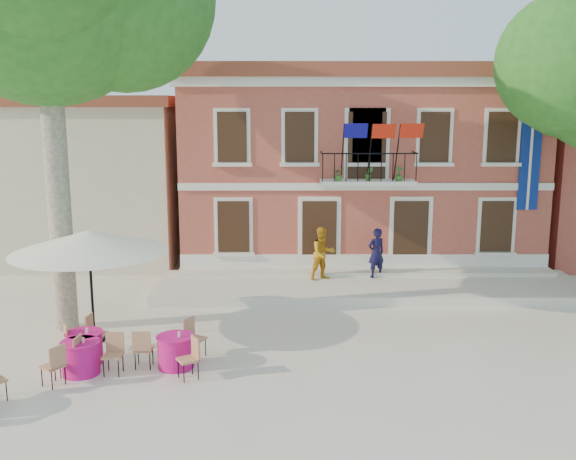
{
  "coord_description": "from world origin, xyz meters",
  "views": [
    {
      "loc": [
        -0.76,
        -16.03,
        6.03
      ],
      "look_at": [
        -0.7,
        3.5,
        2.25
      ],
      "focal_mm": 40.0,
      "sensor_mm": 36.0,
      "label": 1
    }
  ],
  "objects_px": {
    "patio_umbrella": "(89,242)",
    "pedestrian_navy": "(376,253)",
    "cafe_table_0": "(84,346)",
    "cafe_table_1": "(81,356)",
    "pedestrian_orange": "(323,253)",
    "cafe_table_3": "(176,350)"
  },
  "relations": [
    {
      "from": "patio_umbrella",
      "to": "pedestrian_navy",
      "type": "distance_m",
      "value": 9.7
    },
    {
      "from": "patio_umbrella",
      "to": "cafe_table_3",
      "type": "bearing_deg",
      "value": -36.3
    },
    {
      "from": "pedestrian_orange",
      "to": "cafe_table_3",
      "type": "distance_m",
      "value": 7.73
    },
    {
      "from": "cafe_table_1",
      "to": "cafe_table_3",
      "type": "relative_size",
      "value": 1.0
    },
    {
      "from": "cafe_table_1",
      "to": "cafe_table_3",
      "type": "bearing_deg",
      "value": 9.87
    },
    {
      "from": "patio_umbrella",
      "to": "cafe_table_1",
      "type": "xyz_separation_m",
      "value": [
        0.34,
        -2.17,
        -2.21
      ]
    },
    {
      "from": "cafe_table_0",
      "to": "cafe_table_1",
      "type": "height_order",
      "value": "same"
    },
    {
      "from": "pedestrian_orange",
      "to": "cafe_table_1",
      "type": "relative_size",
      "value": 0.96
    },
    {
      "from": "patio_umbrella",
      "to": "cafe_table_1",
      "type": "height_order",
      "value": "patio_umbrella"
    },
    {
      "from": "cafe_table_0",
      "to": "pedestrian_navy",
      "type": "bearing_deg",
      "value": 40.47
    },
    {
      "from": "patio_umbrella",
      "to": "cafe_table_1",
      "type": "relative_size",
      "value": 2.11
    },
    {
      "from": "patio_umbrella",
      "to": "pedestrian_navy",
      "type": "bearing_deg",
      "value": 32.48
    },
    {
      "from": "pedestrian_orange",
      "to": "cafe_table_3",
      "type": "relative_size",
      "value": 0.95
    },
    {
      "from": "pedestrian_orange",
      "to": "cafe_table_0",
      "type": "distance_m",
      "value": 8.85
    },
    {
      "from": "pedestrian_navy",
      "to": "cafe_table_0",
      "type": "bearing_deg",
      "value": 16.04
    },
    {
      "from": "cafe_table_3",
      "to": "patio_umbrella",
      "type": "bearing_deg",
      "value": 143.7
    },
    {
      "from": "pedestrian_navy",
      "to": "cafe_table_3",
      "type": "xyz_separation_m",
      "value": [
        -5.64,
        -6.95,
        -0.72
      ]
    },
    {
      "from": "pedestrian_orange",
      "to": "cafe_table_3",
      "type": "bearing_deg",
      "value": -145.52
    },
    {
      "from": "pedestrian_navy",
      "to": "cafe_table_3",
      "type": "relative_size",
      "value": 0.91
    },
    {
      "from": "cafe_table_1",
      "to": "pedestrian_orange",
      "type": "bearing_deg",
      "value": 49.95
    },
    {
      "from": "pedestrian_orange",
      "to": "patio_umbrella",
      "type": "bearing_deg",
      "value": -167.89
    },
    {
      "from": "pedestrian_navy",
      "to": "pedestrian_orange",
      "type": "height_order",
      "value": "pedestrian_orange"
    }
  ]
}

